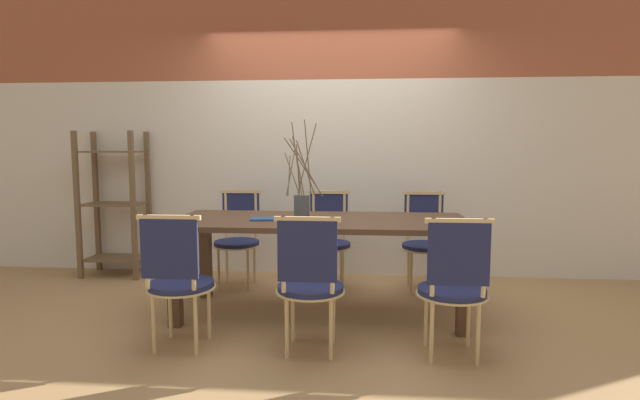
{
  "coord_description": "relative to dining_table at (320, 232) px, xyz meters",
  "views": [
    {
      "loc": [
        0.33,
        -3.86,
        1.33
      ],
      "look_at": [
        0.0,
        0.0,
        0.92
      ],
      "focal_mm": 28.0,
      "sensor_mm": 36.0,
      "label": 1
    }
  ],
  "objects": [
    {
      "name": "dining_table",
      "position": [
        0.0,
        0.0,
        0.0
      ],
      "size": [
        2.3,
        0.94,
        0.77
      ],
      "color": "#4C3321",
      "rests_on": "ground_plane"
    },
    {
      "name": "chair_near_center",
      "position": [
        0.9,
        -0.77,
        -0.18
      ],
      "size": [
        0.45,
        0.45,
        0.91
      ],
      "color": "#1E234C",
      "rests_on": "ground_plane"
    },
    {
      "name": "chair_near_left",
      "position": [
        0.0,
        -0.77,
        -0.18
      ],
      "size": [
        0.45,
        0.45,
        0.91
      ],
      "color": "#1E234C",
      "rests_on": "ground_plane"
    },
    {
      "name": "chair_far_center",
      "position": [
        0.91,
        0.77,
        -0.18
      ],
      "size": [
        0.45,
        0.45,
        0.91
      ],
      "rotation": [
        0.0,
        0.0,
        3.14
      ],
      "color": "#1E234C",
      "rests_on": "ground_plane"
    },
    {
      "name": "shelving_rack",
      "position": [
        -2.22,
        1.04,
        0.07
      ],
      "size": [
        0.62,
        0.4,
        1.49
      ],
      "color": "brown",
      "rests_on": "ground_plane"
    },
    {
      "name": "chair_near_leftend",
      "position": [
        -0.86,
        -0.77,
        -0.18
      ],
      "size": [
        0.45,
        0.45,
        0.91
      ],
      "color": "#1E234C",
      "rests_on": "ground_plane"
    },
    {
      "name": "vase_centerpiece",
      "position": [
        -0.14,
        -0.03,
        0.23
      ],
      "size": [
        0.31,
        0.29,
        0.77
      ],
      "color": "#4C5156",
      "rests_on": "dining_table"
    },
    {
      "name": "chair_far_leftend",
      "position": [
        -0.86,
        0.77,
        -0.18
      ],
      "size": [
        0.45,
        0.45,
        0.91
      ],
      "rotation": [
        0.0,
        0.0,
        3.14
      ],
      "color": "#1E234C",
      "rests_on": "ground_plane"
    },
    {
      "name": "chair_far_left",
      "position": [
        0.01,
        0.77,
        -0.18
      ],
      "size": [
        0.45,
        0.45,
        0.91
      ],
      "rotation": [
        0.0,
        0.0,
        3.14
      ],
      "color": "#1E234C",
      "rests_on": "ground_plane"
    },
    {
      "name": "ground_plane",
      "position": [
        0.0,
        0.0,
        -0.67
      ],
      "size": [
        16.0,
        16.0,
        0.0
      ],
      "primitive_type": "plane",
      "color": "#A87F51"
    },
    {
      "name": "wall_rear",
      "position": [
        0.0,
        1.31,
        0.93
      ],
      "size": [
        12.0,
        0.06,
        3.2
      ],
      "color": "beige",
      "rests_on": "ground_plane"
    },
    {
      "name": "book_stack",
      "position": [
        -0.42,
        -0.08,
        0.11
      ],
      "size": [
        0.25,
        0.18,
        0.01
      ],
      "color": "#234C8C",
      "rests_on": "dining_table"
    }
  ]
}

